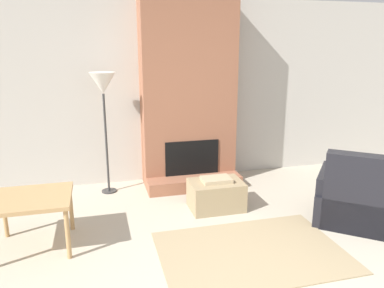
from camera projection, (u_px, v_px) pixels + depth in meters
name	position (u px, v px, depth m)	size (l,w,h in m)	color
wall_back	(184.00, 91.00, 5.46)	(8.23, 0.06, 2.60)	#BCB7AD
fireplace	(189.00, 98.00, 5.24)	(1.31, 0.72, 2.60)	#935B42
ottoman	(216.00, 194.00, 4.58)	(0.64, 0.46, 0.40)	#998460
armchair	(357.00, 201.00, 4.18)	(1.18, 1.18, 0.87)	black
side_table	(32.00, 203.00, 3.62)	(0.74, 0.68, 0.54)	tan
floor_lamp_left	(103.00, 88.00, 4.79)	(0.34, 0.34, 1.62)	#333333
area_rug	(251.00, 252.00, 3.64)	(1.78, 1.23, 0.01)	#9E8966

